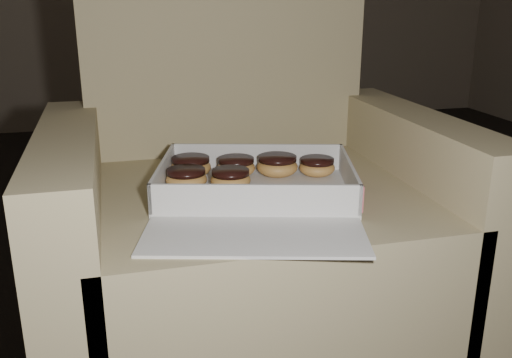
{
  "coord_description": "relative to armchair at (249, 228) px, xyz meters",
  "views": [
    {
      "loc": [
        -0.33,
        -1.06,
        0.74
      ],
      "look_at": [
        -0.07,
        -0.07,
        0.4
      ],
      "focal_mm": 40.0,
      "sensor_mm": 36.0,
      "label": 1
    }
  ],
  "objects": [
    {
      "name": "floor",
      "position": [
        0.06,
        -0.02,
        -0.27
      ],
      "size": [
        4.5,
        4.5,
        0.0
      ],
      "primitive_type": "plane",
      "color": "black",
      "rests_on": "ground"
    },
    {
      "name": "armchair",
      "position": [
        0.0,
        0.0,
        0.0
      ],
      "size": [
        0.81,
        0.68,
        0.84
      ],
      "color": "#96865F",
      "rests_on": "floor"
    },
    {
      "name": "bakery_box",
      "position": [
        -0.02,
        -0.13,
        0.12
      ],
      "size": [
        0.45,
        0.5,
        0.06
      ],
      "rotation": [
        0.0,
        0.0,
        -0.27
      ],
      "color": "silver",
      "rests_on": "armchair"
    },
    {
      "name": "donut_a",
      "position": [
        -0.12,
        0.01,
        0.14
      ],
      "size": [
        0.08,
        0.08,
        0.04
      ],
      "color": "#BA9241",
      "rests_on": "bakery_box"
    },
    {
      "name": "donut_b",
      "position": [
        -0.14,
        -0.06,
        0.14
      ],
      "size": [
        0.08,
        0.08,
        0.04
      ],
      "color": "#BA9241",
      "rests_on": "bakery_box"
    },
    {
      "name": "donut_c",
      "position": [
        0.13,
        -0.04,
        0.14
      ],
      "size": [
        0.07,
        0.07,
        0.04
      ],
      "color": "#BA9241",
      "rests_on": "bakery_box"
    },
    {
      "name": "donut_d",
      "position": [
        0.05,
        -0.03,
        0.14
      ],
      "size": [
        0.08,
        0.08,
        0.04
      ],
      "color": "#BA9241",
      "rests_on": "bakery_box"
    },
    {
      "name": "donut_e",
      "position": [
        -0.03,
        -0.01,
        0.14
      ],
      "size": [
        0.08,
        0.08,
        0.04
      ],
      "color": "#BA9241",
      "rests_on": "bakery_box"
    },
    {
      "name": "donut_f",
      "position": [
        -0.06,
        -0.08,
        0.14
      ],
      "size": [
        0.08,
        0.08,
        0.04
      ],
      "color": "#BA9241",
      "rests_on": "bakery_box"
    },
    {
      "name": "crumb_a",
      "position": [
        -0.09,
        -0.13,
        0.12
      ],
      "size": [
        0.01,
        0.01,
        0.0
      ],
      "primitive_type": "ellipsoid",
      "color": "black",
      "rests_on": "bakery_box"
    },
    {
      "name": "crumb_b",
      "position": [
        0.11,
        -0.16,
        0.12
      ],
      "size": [
        0.01,
        0.01,
        0.0
      ],
      "primitive_type": "ellipsoid",
      "color": "black",
      "rests_on": "bakery_box"
    },
    {
      "name": "crumb_c",
      "position": [
        0.05,
        -0.2,
        0.12
      ],
      "size": [
        0.01,
        0.01,
        0.0
      ],
      "primitive_type": "ellipsoid",
      "color": "black",
      "rests_on": "bakery_box"
    },
    {
      "name": "crumb_d",
      "position": [
        -0.05,
        -0.14,
        0.12
      ],
      "size": [
        0.01,
        0.01,
        0.0
      ],
      "primitive_type": "ellipsoid",
      "color": "black",
      "rests_on": "bakery_box"
    }
  ]
}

